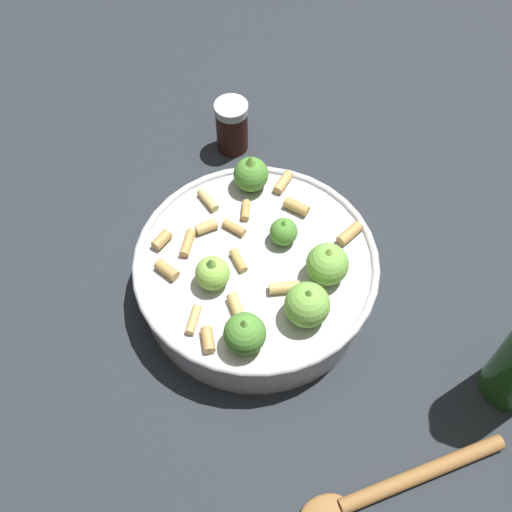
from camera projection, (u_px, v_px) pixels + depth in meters
name	position (u px, v px, depth m)	size (l,w,h in m)	color
ground_plane	(256.00, 288.00, 0.74)	(2.40, 2.40, 0.00)	#23282D
cooking_pan	(258.00, 272.00, 0.71)	(0.28, 0.28, 0.11)	#B7B7BC
pepper_shaker	(232.00, 126.00, 0.84)	(0.04, 0.04, 0.08)	#33140F
wooden_spoon	(391.00, 486.00, 0.61)	(0.16, 0.19, 0.02)	olive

